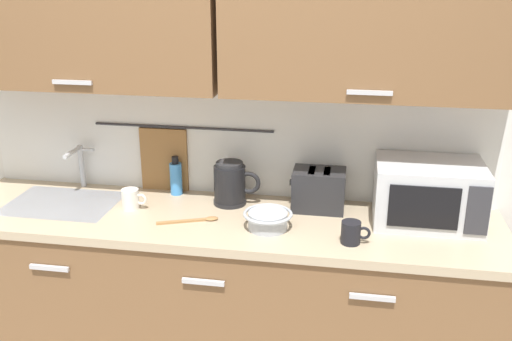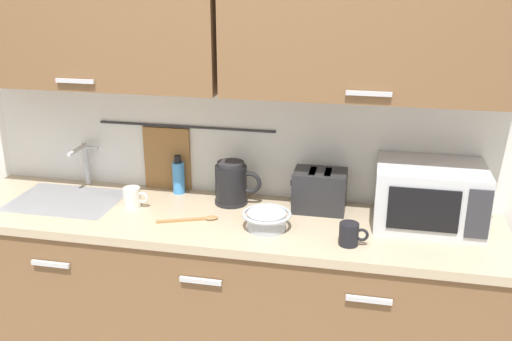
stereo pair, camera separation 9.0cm
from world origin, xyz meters
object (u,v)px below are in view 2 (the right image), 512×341
Objects in this scene: electric_kettle at (232,183)px; mug_near_sink at (133,197)px; toaster at (320,190)px; dish_soap_bottle at (178,177)px; microwave at (429,195)px; mug_by_kettle at (350,234)px; wooden_spoon at (195,219)px; mixing_bowl at (267,219)px.

electric_kettle reaches higher than mug_near_sink.
mug_near_sink is at bearing -170.31° from toaster.
mug_near_sink is at bearing -162.64° from electric_kettle.
dish_soap_bottle is (-0.29, 0.07, -0.01)m from electric_kettle.
microwave is 2.03× the size of electric_kettle.
mug_by_kettle is at bearing -10.36° from mug_near_sink.
mug_near_sink is 0.35m from wooden_spoon.
wooden_spoon is (0.18, -0.30, -0.08)m from dish_soap_bottle.
dish_soap_bottle is at bearing 147.79° from mixing_bowl.
toaster is 2.13× the size of mug_by_kettle.
toaster reaches higher than mug_by_kettle.
dish_soap_bottle is at bearing 155.24° from mug_by_kettle.
mixing_bowl is at bearing -32.21° from dish_soap_bottle.
mug_near_sink reaches higher than wooden_spoon.
electric_kettle is (-0.90, 0.05, -0.03)m from microwave.
mug_by_kettle is (-0.32, -0.28, -0.09)m from microwave.
toaster reaches higher than wooden_spoon.
mug_by_kettle is at bearing -8.05° from wooden_spoon.
mug_near_sink reaches higher than mixing_bowl.
mixing_bowl is at bearing -163.68° from microwave.
electric_kettle is 1.89× the size of mug_near_sink.
toaster is (0.86, 0.15, 0.05)m from mug_near_sink.
mixing_bowl is 0.37m from mug_by_kettle.
dish_soap_bottle is 0.96m from mug_by_kettle.
wooden_spoon is (-0.53, -0.24, -0.09)m from toaster.
mug_by_kettle is 0.70m from wooden_spoon.
mixing_bowl is 0.84× the size of toaster.
dish_soap_bottle is 0.27m from mug_near_sink.
mug_by_kettle is (0.87, -0.40, -0.04)m from dish_soap_bottle.
wooden_spoon is at bearing -59.32° from dish_soap_bottle.
dish_soap_bottle is 0.77× the size of toaster.
electric_kettle reaches higher than toaster.
microwave is 1.80× the size of toaster.
toaster is 0.96× the size of wooden_spoon.
microwave reaches higher than mug_by_kettle.
mug_near_sink is (-1.34, -0.09, -0.09)m from microwave.
toaster is at bearing -5.34° from dish_soap_bottle.
mixing_bowl is (0.66, -0.11, -0.00)m from mug_near_sink.
toaster is at bearing 9.69° from mug_near_sink.
mug_by_kettle reaches higher than wooden_spoon.
dish_soap_bottle is 0.60m from mixing_bowl.
toaster is at bearing 52.01° from mixing_bowl.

